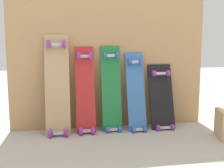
% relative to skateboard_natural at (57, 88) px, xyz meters
% --- Properties ---
extents(ground_plane, '(12.00, 12.00, 0.00)m').
position_rel_skateboard_natural_xyz_m(ground_plane, '(0.47, 0.07, -0.39)').
color(ground_plane, '#B2AAA0').
extents(plywood_wall_panel, '(1.77, 0.04, 1.73)m').
position_rel_skateboard_natural_xyz_m(plywood_wall_panel, '(0.47, 0.14, 0.48)').
color(plywood_wall_panel, tan).
rests_on(plywood_wall_panel, ground).
extents(skateboard_natural, '(0.21, 0.27, 0.90)m').
position_rel_skateboard_natural_xyz_m(skateboard_natural, '(0.00, 0.00, 0.00)').
color(skateboard_natural, tan).
rests_on(skateboard_natural, ground).
extents(skateboard_red, '(0.16, 0.24, 0.80)m').
position_rel_skateboard_natural_xyz_m(skateboard_red, '(0.24, 0.01, -0.05)').
color(skateboard_red, '#B22626').
rests_on(skateboard_red, ground).
extents(skateboard_green, '(0.17, 0.21, 0.81)m').
position_rel_skateboard_natural_xyz_m(skateboard_green, '(0.47, 0.02, -0.05)').
color(skateboard_green, '#1E7238').
rests_on(skateboard_green, ground).
extents(skateboard_blue, '(0.16, 0.25, 0.75)m').
position_rel_skateboard_natural_xyz_m(skateboard_blue, '(0.69, -0.00, -0.08)').
color(skateboard_blue, '#386BAD').
rests_on(skateboard_blue, ground).
extents(skateboard_black, '(0.22, 0.24, 0.65)m').
position_rel_skateboard_natural_xyz_m(skateboard_black, '(0.93, 0.01, -0.14)').
color(skateboard_black, black).
rests_on(skateboard_black, ground).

